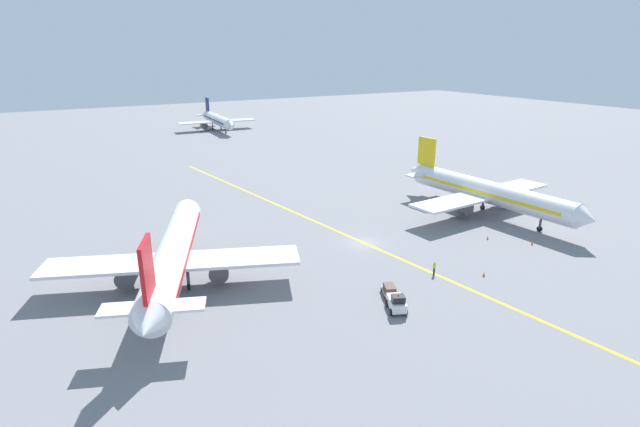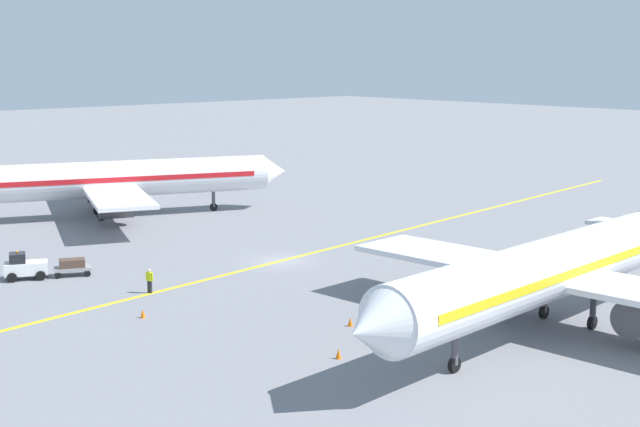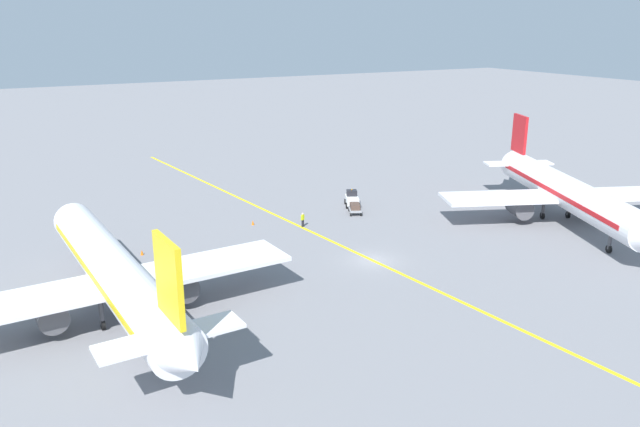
# 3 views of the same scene
# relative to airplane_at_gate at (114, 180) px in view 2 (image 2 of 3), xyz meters

# --- Properties ---
(ground_plane) EXTENTS (400.00, 400.00, 0.00)m
(ground_plane) POSITION_rel_airplane_at_gate_xyz_m (26.00, -0.19, -3.71)
(ground_plane) COLOR slate
(apron_yellow_centreline) EXTENTS (14.69, 119.19, 0.01)m
(apron_yellow_centreline) POSITION_rel_airplane_at_gate_xyz_m (26.00, -0.19, -3.71)
(apron_yellow_centreline) COLOR yellow
(apron_yellow_centreline) RESTS_ON ground
(airplane_at_gate) EXTENTS (27.91, 34.04, 10.60)m
(airplane_at_gate) POSITION_rel_airplane_at_gate_xyz_m (0.00, 0.00, 0.00)
(airplane_at_gate) COLOR white
(airplane_at_gate) RESTS_ON ground
(airplane_adjacent_stand) EXTENTS (28.28, 35.54, 10.60)m
(airplane_adjacent_stand) POSITION_rel_airplane_at_gate_xyz_m (50.40, 0.52, 0.00)
(airplane_adjacent_stand) COLOR white
(airplane_adjacent_stand) RESTS_ON ground
(baggage_tug_white) EXTENTS (2.70, 3.35, 2.11)m
(baggage_tug_white) POSITION_rel_airplane_at_gate_xyz_m (17.99, -17.46, -2.81)
(baggage_tug_white) COLOR white
(baggage_tug_white) RESTS_ON ground
(baggage_cart_trailing) EXTENTS (2.36, 2.95, 1.24)m
(baggage_cart_trailing) POSITION_rel_airplane_at_gate_xyz_m (19.37, -14.47, -2.95)
(baggage_cart_trailing) COLOR gray
(baggage_cart_trailing) RESTS_ON ground
(ground_crew_worker) EXTENTS (0.54, 0.35, 1.68)m
(ground_crew_worker) POSITION_rel_airplane_at_gate_xyz_m (27.34, -12.83, -2.80)
(ground_crew_worker) COLOR #23232D
(ground_crew_worker) RESTS_ON ground
(traffic_cone_near_nose) EXTENTS (0.32, 0.32, 0.55)m
(traffic_cone_near_nose) POSITION_rel_airplane_at_gate_xyz_m (41.87, -7.96, -3.43)
(traffic_cone_near_nose) COLOR orange
(traffic_cone_near_nose) RESTS_ON ground
(traffic_cone_mid_apron) EXTENTS (0.32, 0.32, 0.55)m
(traffic_cone_mid_apron) POSITION_rel_airplane_at_gate_xyz_m (45.60, -12.47, -3.43)
(traffic_cone_mid_apron) COLOR orange
(traffic_cone_mid_apron) RESTS_ON ground
(traffic_cone_by_wingtip) EXTENTS (0.32, 0.32, 0.55)m
(traffic_cone_by_wingtip) POSITION_rel_airplane_at_gate_xyz_m (32.07, -16.23, -3.43)
(traffic_cone_by_wingtip) COLOR orange
(traffic_cone_by_wingtip) RESTS_ON ground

